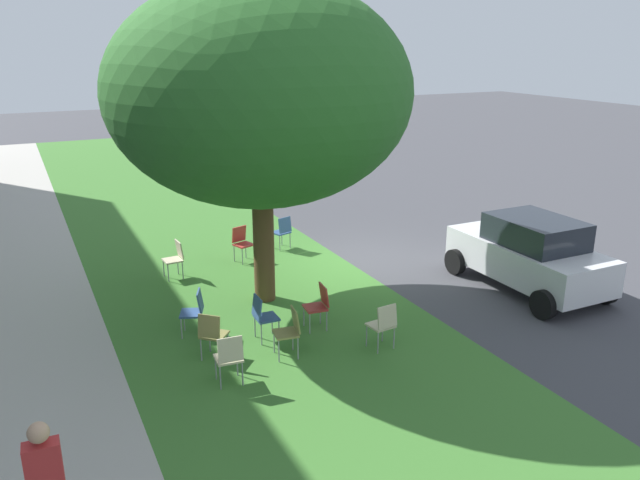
{
  "coord_description": "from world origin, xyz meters",
  "views": [
    {
      "loc": [
        -12.87,
        7.37,
        5.33
      ],
      "look_at": [
        -1.16,
        1.61,
        1.15
      ],
      "focal_mm": 35.37,
      "sensor_mm": 36.0,
      "label": 1
    }
  ],
  "objects_px": {
    "chair_4": "(290,329)",
    "parked_car": "(529,253)",
    "chair_1": "(263,314)",
    "chair_0": "(175,256)",
    "street_tree": "(259,94)",
    "chair_7": "(383,323)",
    "chair_3": "(195,309)",
    "chair_8": "(242,241)",
    "chair_5": "(282,230)",
    "chair_9": "(229,356)",
    "chair_6": "(212,332)",
    "chair_2": "(319,303)"
  },
  "relations": [
    {
      "from": "street_tree",
      "to": "chair_1",
      "type": "bearing_deg",
      "value": 157.6
    },
    {
      "from": "street_tree",
      "to": "chair_8",
      "type": "xyz_separation_m",
      "value": [
        2.52,
        -0.38,
        -3.8
      ]
    },
    {
      "from": "street_tree",
      "to": "chair_0",
      "type": "xyz_separation_m",
      "value": [
        2.1,
        1.4,
        -3.8
      ]
    },
    {
      "from": "chair_4",
      "to": "chair_9",
      "type": "relative_size",
      "value": 1.0
    },
    {
      "from": "chair_2",
      "to": "street_tree",
      "type": "bearing_deg",
      "value": 12.52
    },
    {
      "from": "chair_3",
      "to": "chair_4",
      "type": "relative_size",
      "value": 1.0
    },
    {
      "from": "chair_5",
      "to": "chair_8",
      "type": "relative_size",
      "value": 1.0
    },
    {
      "from": "chair_4",
      "to": "chair_9",
      "type": "xyz_separation_m",
      "value": [
        -0.48,
        1.26,
        0.0
      ]
    },
    {
      "from": "chair_3",
      "to": "parked_car",
      "type": "relative_size",
      "value": 0.24
    },
    {
      "from": "chair_0",
      "to": "chair_9",
      "type": "bearing_deg",
      "value": 175.57
    },
    {
      "from": "chair_9",
      "to": "chair_4",
      "type": "bearing_deg",
      "value": -69.21
    },
    {
      "from": "chair_1",
      "to": "chair_2",
      "type": "relative_size",
      "value": 1.0
    },
    {
      "from": "chair_1",
      "to": "chair_8",
      "type": "relative_size",
      "value": 1.0
    },
    {
      "from": "chair_1",
      "to": "chair_6",
      "type": "height_order",
      "value": "same"
    },
    {
      "from": "chair_0",
      "to": "chair_5",
      "type": "xyz_separation_m",
      "value": [
        0.85,
        -3.05,
        0.0
      ]
    },
    {
      "from": "chair_2",
      "to": "chair_7",
      "type": "xyz_separation_m",
      "value": [
        -1.28,
        -0.65,
        0.0
      ]
    },
    {
      "from": "chair_5",
      "to": "parked_car",
      "type": "bearing_deg",
      "value": -142.47
    },
    {
      "from": "chair_4",
      "to": "chair_7",
      "type": "distance_m",
      "value": 1.67
    },
    {
      "from": "chair_1",
      "to": "chair_7",
      "type": "relative_size",
      "value": 1.0
    },
    {
      "from": "chair_4",
      "to": "chair_3",
      "type": "bearing_deg",
      "value": 39.19
    },
    {
      "from": "chair_6",
      "to": "chair_4",
      "type": "bearing_deg",
      "value": -110.01
    },
    {
      "from": "street_tree",
      "to": "chair_7",
      "type": "relative_size",
      "value": 7.42
    },
    {
      "from": "street_tree",
      "to": "chair_7",
      "type": "height_order",
      "value": "street_tree"
    },
    {
      "from": "chair_0",
      "to": "chair_1",
      "type": "bearing_deg",
      "value": -170.5
    },
    {
      "from": "chair_8",
      "to": "parked_car",
      "type": "bearing_deg",
      "value": -131.71
    },
    {
      "from": "chair_2",
      "to": "chair_9",
      "type": "bearing_deg",
      "value": 119.56
    },
    {
      "from": "chair_3",
      "to": "chair_5",
      "type": "bearing_deg",
      "value": -40.95
    },
    {
      "from": "chair_3",
      "to": "parked_car",
      "type": "height_order",
      "value": "parked_car"
    },
    {
      "from": "chair_6",
      "to": "chair_8",
      "type": "bearing_deg",
      "value": -25.1
    },
    {
      "from": "chair_5",
      "to": "chair_9",
      "type": "bearing_deg",
      "value": 150.09
    },
    {
      "from": "chair_4",
      "to": "parked_car",
      "type": "relative_size",
      "value": 0.24
    },
    {
      "from": "chair_7",
      "to": "chair_9",
      "type": "height_order",
      "value": "same"
    },
    {
      "from": "chair_4",
      "to": "chair_5",
      "type": "bearing_deg",
      "value": -21.66
    },
    {
      "from": "chair_1",
      "to": "chair_5",
      "type": "distance_m",
      "value": 5.32
    },
    {
      "from": "street_tree",
      "to": "chair_6",
      "type": "bearing_deg",
      "value": 139.68
    },
    {
      "from": "chair_1",
      "to": "chair_7",
      "type": "height_order",
      "value": "same"
    },
    {
      "from": "chair_8",
      "to": "parked_car",
      "type": "relative_size",
      "value": 0.24
    },
    {
      "from": "chair_4",
      "to": "chair_9",
      "type": "distance_m",
      "value": 1.34
    },
    {
      "from": "street_tree",
      "to": "parked_car",
      "type": "relative_size",
      "value": 1.76
    },
    {
      "from": "chair_4",
      "to": "parked_car",
      "type": "bearing_deg",
      "value": -84.69
    },
    {
      "from": "chair_1",
      "to": "chair_3",
      "type": "distance_m",
      "value": 1.31
    },
    {
      "from": "chair_1",
      "to": "chair_4",
      "type": "distance_m",
      "value": 0.79
    },
    {
      "from": "chair_0",
      "to": "chair_4",
      "type": "height_order",
      "value": "same"
    },
    {
      "from": "chair_9",
      "to": "chair_1",
      "type": "bearing_deg",
      "value": -40.22
    },
    {
      "from": "chair_1",
      "to": "chair_0",
      "type": "bearing_deg",
      "value": 9.5
    },
    {
      "from": "chair_6",
      "to": "parked_car",
      "type": "xyz_separation_m",
      "value": [
        0.1,
        -7.26,
        0.32
      ]
    },
    {
      "from": "parked_car",
      "to": "chair_0",
      "type": "bearing_deg",
      "value": 59.08
    },
    {
      "from": "chair_9",
      "to": "chair_3",
      "type": "bearing_deg",
      "value": 0.02
    },
    {
      "from": "street_tree",
      "to": "chair_3",
      "type": "height_order",
      "value": "street_tree"
    },
    {
      "from": "chair_7",
      "to": "chair_6",
      "type": "bearing_deg",
      "value": 71.2
    }
  ]
}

